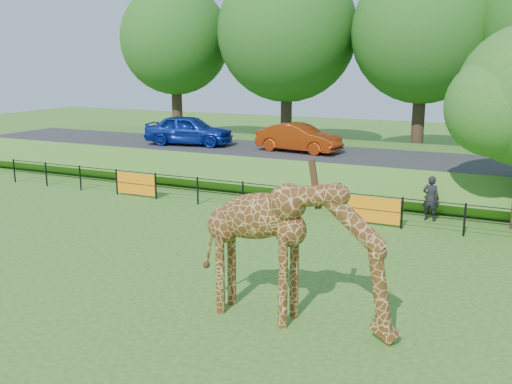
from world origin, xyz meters
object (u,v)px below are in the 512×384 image
car_red (299,138)px  visitor (431,198)px  car_blue (189,130)px  giraffe (295,253)px

car_red → visitor: car_red is taller
car_blue → visitor: size_ratio=2.74×
giraffe → visitor: bearing=84.3°
visitor → car_red: bearing=-25.0°
car_blue → giraffe: bearing=-150.2°
giraffe → car_red: bearing=113.0°
car_blue → visitor: 13.31m
car_red → visitor: 8.10m
giraffe → visitor: size_ratio=2.76×
car_red → visitor: size_ratio=2.46×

